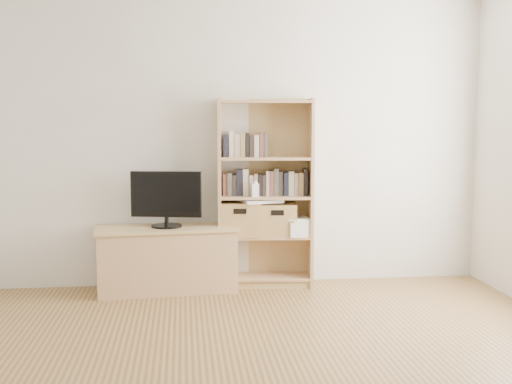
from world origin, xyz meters
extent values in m
cube|color=beige|center=(0.00, 2.50, 1.30)|extent=(4.50, 0.02, 2.60)
cube|color=tan|center=(-0.58, 2.28, 0.27)|extent=(1.19, 0.53, 0.53)
cube|color=tan|center=(0.28, 2.35, 0.82)|extent=(0.85, 0.36, 1.65)
cube|color=black|center=(-0.58, 2.28, 0.79)|extent=(0.60, 0.16, 0.47)
cube|color=brown|center=(0.28, 2.37, 0.91)|extent=(0.81, 0.19, 0.22)
cube|color=brown|center=(0.10, 2.39, 1.24)|extent=(0.39, 0.17, 0.20)
cube|color=white|center=(0.18, 2.27, 0.86)|extent=(0.06, 0.04, 0.11)
cube|color=#976D44|center=(0.06, 2.37, 0.60)|extent=(0.38, 0.33, 0.29)
cube|color=#976D44|center=(0.38, 2.34, 0.60)|extent=(0.36, 0.31, 0.28)
cube|color=white|center=(0.24, 2.34, 0.76)|extent=(0.38, 0.31, 0.03)
cube|color=beige|center=(0.56, 2.32, 0.52)|extent=(0.22, 0.30, 0.13)
camera|label=1|loc=(-0.44, -3.16, 1.48)|focal=45.00mm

